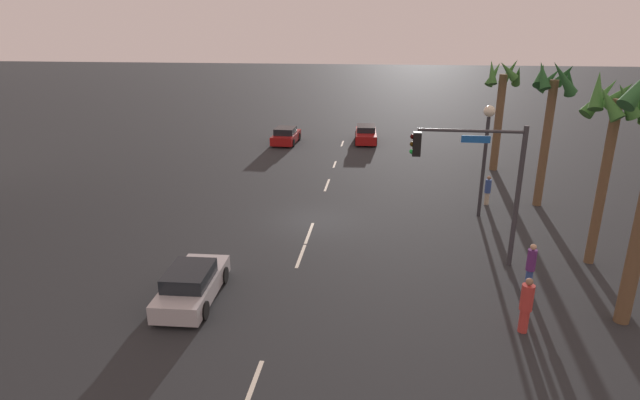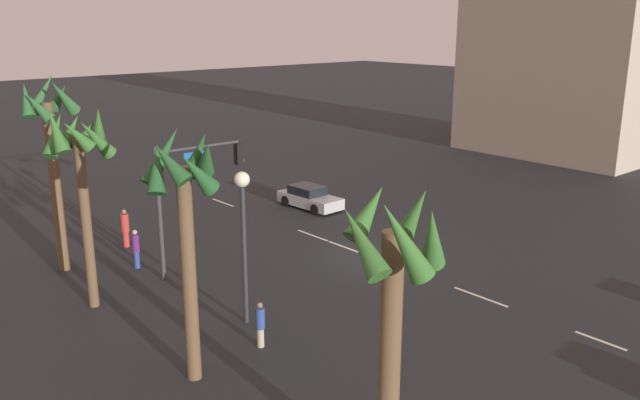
{
  "view_description": "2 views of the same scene",
  "coord_description": "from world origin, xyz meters",
  "views": [
    {
      "loc": [
        24.05,
        3.26,
        9.4
      ],
      "look_at": [
        3.0,
        0.68,
        2.16
      ],
      "focal_mm": 28.82,
      "sensor_mm": 36.0,
      "label": 1
    },
    {
      "loc": [
        -20.12,
        20.96,
        10.79
      ],
      "look_at": [
        2.62,
        0.9,
        2.42
      ],
      "focal_mm": 36.58,
      "sensor_mm": 36.0,
      "label": 2
    }
  ],
  "objects": [
    {
      "name": "lane_stripe_1",
      "position": [
        -11.16,
        0.0,
        0.01
      ],
      "size": [
        1.85,
        0.14,
        0.01
      ],
      "primitive_type": "cube",
      "color": "silver",
      "rests_on": "ground_plane"
    },
    {
      "name": "palm_tree_3",
      "position": [
        8.01,
        11.45,
        6.03
      ],
      "size": [
        2.74,
        2.49,
        8.71
      ],
      "color": "brown",
      "rests_on": "ground_plane"
    },
    {
      "name": "lane_stripe_4",
      "position": [
        4.23,
        0.0,
        0.01
      ],
      "size": [
        2.36,
        0.14,
        0.01
      ],
      "primitive_type": "cube",
      "color": "silver",
      "rests_on": "ground_plane"
    },
    {
      "name": "palm_tree_0",
      "position": [
        -11.23,
        10.97,
        5.16
      ],
      "size": [
        2.41,
        2.41,
        7.43
      ],
      "color": "brown",
      "rests_on": "ground_plane"
    },
    {
      "name": "streetlamp",
      "position": [
        -1.76,
        8.41,
        4.04
      ],
      "size": [
        0.56,
        0.56,
        5.72
      ],
      "color": "#2D2D33",
      "rests_on": "ground_plane"
    },
    {
      "name": "pedestrian_0",
      "position": [
        -3.63,
        9.13,
        0.86
      ],
      "size": [
        0.46,
        0.46,
        1.63
      ],
      "color": "#B2A58C",
      "rests_on": "ground_plane"
    },
    {
      "name": "lane_stripe_5",
      "position": [
        12.69,
        0.0,
        0.01
      ],
      "size": [
        2.27,
        0.14,
        0.01
      ],
      "primitive_type": "cube",
      "color": "silver",
      "rests_on": "ground_plane"
    },
    {
      "name": "car_1",
      "position": [
        8.33,
        -3.29,
        0.61
      ],
      "size": [
        4.21,
        1.9,
        1.31
      ],
      "color": "#B7B7BC",
      "rests_on": "ground_plane"
    },
    {
      "name": "palm_tree_2",
      "position": [
        3.34,
        12.08,
        6.05
      ],
      "size": [
        2.74,
        2.48,
        7.89
      ],
      "color": "brown",
      "rests_on": "ground_plane"
    },
    {
      "name": "lane_stripe_3",
      "position": [
        1.64,
        0.0,
        0.01
      ],
      "size": [
        2.59,
        0.14,
        0.01
      ],
      "primitive_type": "cube",
      "color": "silver",
      "rests_on": "ground_plane"
    },
    {
      "name": "palm_tree_1",
      "position": [
        -3.81,
        11.88,
        5.74
      ],
      "size": [
        2.33,
        2.31,
        7.88
      ],
      "color": "brown",
      "rests_on": "ground_plane"
    },
    {
      "name": "pedestrian_1",
      "position": [
        5.99,
        8.94,
        0.96
      ],
      "size": [
        0.35,
        0.35,
        1.81
      ],
      "color": "#2D478C",
      "rests_on": "ground_plane"
    },
    {
      "name": "ground_plane",
      "position": [
        0.0,
        0.0,
        0.0
      ],
      "size": [
        220.0,
        220.0,
        0.0
      ],
      "primitive_type": "plane",
      "color": "#232628"
    },
    {
      "name": "pedestrian_2",
      "position": [
        9.01,
        8.02,
        1.0
      ],
      "size": [
        0.46,
        0.46,
        1.92
      ],
      "color": "#BF3833",
      "rests_on": "ground_plane"
    },
    {
      "name": "traffic_signal",
      "position": [
        3.97,
        7.19,
        3.92
      ],
      "size": [
        0.32,
        4.43,
        5.8
      ],
      "color": "#38383D",
      "rests_on": "ground_plane"
    },
    {
      "name": "lane_stripe_2",
      "position": [
        -6.16,
        0.0,
        0.01
      ],
      "size": [
        2.56,
        0.14,
        0.01
      ],
      "primitive_type": "cube",
      "color": "silver",
      "rests_on": "ground_plane"
    }
  ]
}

